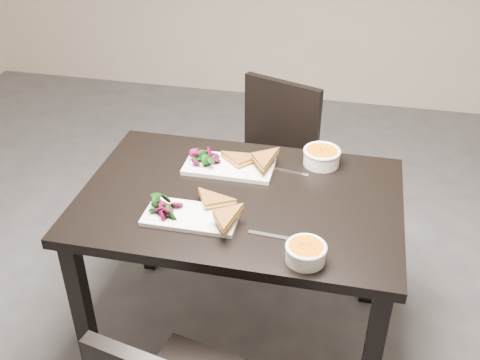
{
  "coord_description": "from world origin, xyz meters",
  "views": [
    {
      "loc": [
        0.6,
        -1.73,
        1.96
      ],
      "look_at": [
        0.23,
        -0.04,
        0.82
      ],
      "focal_mm": 42.18,
      "sensor_mm": 36.0,
      "label": 1
    }
  ],
  "objects_px": {
    "table": "(240,217)",
    "plate_far": "(229,167)",
    "soup_bowl_far": "(322,156)",
    "chair_far": "(270,155)",
    "soup_bowl_near": "(306,252)",
    "plate_near": "(191,216)"
  },
  "relations": [
    {
      "from": "soup_bowl_far",
      "to": "chair_far",
      "type": "bearing_deg",
      "value": 121.57
    },
    {
      "from": "table",
      "to": "chair_far",
      "type": "height_order",
      "value": "chair_far"
    },
    {
      "from": "chair_far",
      "to": "soup_bowl_far",
      "type": "xyz_separation_m",
      "value": [
        0.29,
        -0.47,
        0.3
      ]
    },
    {
      "from": "table",
      "to": "plate_far",
      "type": "xyz_separation_m",
      "value": [
        -0.08,
        0.18,
        0.11
      ]
    },
    {
      "from": "chair_far",
      "to": "soup_bowl_near",
      "type": "height_order",
      "value": "chair_far"
    },
    {
      "from": "table",
      "to": "chair_far",
      "type": "distance_m",
      "value": 0.78
    },
    {
      "from": "plate_near",
      "to": "chair_far",
      "type": "bearing_deg",
      "value": 82.22
    },
    {
      "from": "plate_near",
      "to": "plate_far",
      "type": "height_order",
      "value": "plate_far"
    },
    {
      "from": "table",
      "to": "plate_far",
      "type": "height_order",
      "value": "plate_far"
    },
    {
      "from": "plate_far",
      "to": "soup_bowl_near",
      "type": "bearing_deg",
      "value": -53.07
    },
    {
      "from": "table",
      "to": "plate_far",
      "type": "relative_size",
      "value": 3.37
    },
    {
      "from": "plate_near",
      "to": "soup_bowl_near",
      "type": "distance_m",
      "value": 0.44
    },
    {
      "from": "plate_near",
      "to": "plate_far",
      "type": "bearing_deg",
      "value": 81.27
    },
    {
      "from": "plate_near",
      "to": "plate_far",
      "type": "relative_size",
      "value": 0.93
    },
    {
      "from": "table",
      "to": "plate_far",
      "type": "bearing_deg",
      "value": 115.3
    },
    {
      "from": "chair_far",
      "to": "soup_bowl_near",
      "type": "xyz_separation_m",
      "value": [
        0.29,
        -1.07,
        0.3
      ]
    },
    {
      "from": "soup_bowl_far",
      "to": "plate_far",
      "type": "bearing_deg",
      "value": -162.27
    },
    {
      "from": "chair_far",
      "to": "plate_far",
      "type": "bearing_deg",
      "value": -77.17
    },
    {
      "from": "chair_far",
      "to": "soup_bowl_far",
      "type": "relative_size",
      "value": 5.57
    },
    {
      "from": "soup_bowl_near",
      "to": "plate_far",
      "type": "bearing_deg",
      "value": 126.93
    },
    {
      "from": "soup_bowl_far",
      "to": "plate_near",
      "type": "bearing_deg",
      "value": -131.45
    },
    {
      "from": "plate_far",
      "to": "plate_near",
      "type": "bearing_deg",
      "value": -98.73
    }
  ]
}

